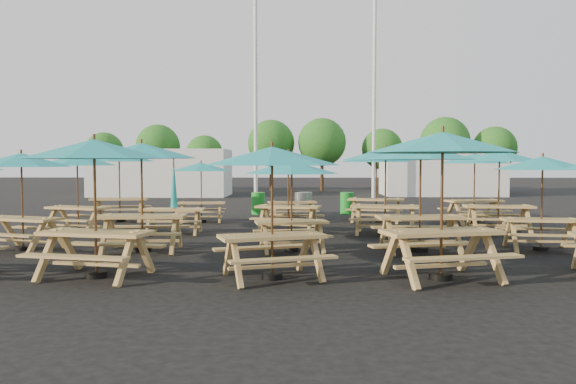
{
  "coord_description": "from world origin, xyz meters",
  "views": [
    {
      "loc": [
        0.4,
        -15.74,
        2.0
      ],
      "look_at": [
        0.0,
        1.5,
        1.1
      ],
      "focal_mm": 35.0,
      "sensor_mm": 36.0,
      "label": 1
    }
  ],
  "objects_px": {
    "picnic_unit_13": "(421,157)",
    "waste_bin_3": "(347,203)",
    "picnic_unit_5": "(141,156)",
    "waste_bin_0": "(258,203)",
    "waste_bin_2": "(305,203)",
    "picnic_unit_9": "(291,171)",
    "picnic_unit_15": "(376,160)",
    "picnic_unit_12": "(443,149)",
    "picnic_unit_3": "(119,160)",
    "picnic_unit_10": "(288,161)",
    "picnic_unit_14": "(386,158)",
    "picnic_unit_2": "(77,163)",
    "picnic_unit_17": "(543,167)",
    "picnic_unit_19": "(475,162)",
    "picnic_unit_1": "(21,164)",
    "picnic_unit_6": "(174,203)",
    "picnic_unit_11": "(292,169)",
    "picnic_unit_18": "(499,160)",
    "picnic_unit_7": "(201,169)",
    "picnic_unit_4": "(94,155)",
    "picnic_unit_8": "(272,162)",
    "waste_bin_1": "(302,204)"
  },
  "relations": [
    {
      "from": "picnic_unit_3",
      "to": "picnic_unit_10",
      "type": "relative_size",
      "value": 0.95
    },
    {
      "from": "picnic_unit_12",
      "to": "picnic_unit_4",
      "type": "bearing_deg",
      "value": 164.77
    },
    {
      "from": "picnic_unit_11",
      "to": "picnic_unit_15",
      "type": "xyz_separation_m",
      "value": [
        2.82,
        -0.08,
        0.28
      ]
    },
    {
      "from": "picnic_unit_1",
      "to": "picnic_unit_18",
      "type": "distance_m",
      "value": 12.41
    },
    {
      "from": "waste_bin_0",
      "to": "picnic_unit_2",
      "type": "bearing_deg",
      "value": -127.76
    },
    {
      "from": "picnic_unit_12",
      "to": "waste_bin_0",
      "type": "xyz_separation_m",
      "value": [
        -4.06,
        12.1,
        -1.81
      ]
    },
    {
      "from": "picnic_unit_7",
      "to": "waste_bin_1",
      "type": "bearing_deg",
      "value": 35.79
    },
    {
      "from": "picnic_unit_5",
      "to": "waste_bin_3",
      "type": "height_order",
      "value": "picnic_unit_5"
    },
    {
      "from": "waste_bin_0",
      "to": "picnic_unit_18",
      "type": "bearing_deg",
      "value": -38.37
    },
    {
      "from": "picnic_unit_17",
      "to": "picnic_unit_19",
      "type": "relative_size",
      "value": 0.86
    },
    {
      "from": "picnic_unit_3",
      "to": "picnic_unit_12",
      "type": "xyz_separation_m",
      "value": [
        8.55,
        -9.26,
        0.13
      ]
    },
    {
      "from": "waste_bin_0",
      "to": "waste_bin_3",
      "type": "distance_m",
      "value": 3.47
    },
    {
      "from": "picnic_unit_11",
      "to": "waste_bin_3",
      "type": "distance_m",
      "value": 3.89
    },
    {
      "from": "picnic_unit_6",
      "to": "picnic_unit_8",
      "type": "xyz_separation_m",
      "value": [
        3.06,
        -6.0,
        1.13
      ]
    },
    {
      "from": "picnic_unit_3",
      "to": "picnic_unit_15",
      "type": "relative_size",
      "value": 0.93
    },
    {
      "from": "picnic_unit_11",
      "to": "picnic_unit_15",
      "type": "distance_m",
      "value": 2.84
    },
    {
      "from": "picnic_unit_3",
      "to": "picnic_unit_4",
      "type": "bearing_deg",
      "value": -80.63
    },
    {
      "from": "picnic_unit_9",
      "to": "picnic_unit_17",
      "type": "height_order",
      "value": "picnic_unit_17"
    },
    {
      "from": "picnic_unit_4",
      "to": "picnic_unit_15",
      "type": "distance_m",
      "value": 11.07
    },
    {
      "from": "picnic_unit_4",
      "to": "picnic_unit_11",
      "type": "relative_size",
      "value": 1.21
    },
    {
      "from": "picnic_unit_18",
      "to": "waste_bin_1",
      "type": "bearing_deg",
      "value": 139.18
    },
    {
      "from": "picnic_unit_13",
      "to": "waste_bin_3",
      "type": "relative_size",
      "value": 3.12
    },
    {
      "from": "picnic_unit_18",
      "to": "picnic_unit_17",
      "type": "bearing_deg",
      "value": -87.14
    },
    {
      "from": "picnic_unit_13",
      "to": "picnic_unit_19",
      "type": "relative_size",
      "value": 0.92
    },
    {
      "from": "picnic_unit_1",
      "to": "picnic_unit_14",
      "type": "height_order",
      "value": "picnic_unit_14"
    },
    {
      "from": "picnic_unit_5",
      "to": "waste_bin_0",
      "type": "xyz_separation_m",
      "value": [
        1.92,
        9.17,
        -1.74
      ]
    },
    {
      "from": "picnic_unit_10",
      "to": "picnic_unit_7",
      "type": "bearing_deg",
      "value": 150.12
    },
    {
      "from": "picnic_unit_12",
      "to": "waste_bin_1",
      "type": "bearing_deg",
      "value": 86.27
    },
    {
      "from": "picnic_unit_6",
      "to": "picnic_unit_15",
      "type": "height_order",
      "value": "picnic_unit_15"
    },
    {
      "from": "picnic_unit_2",
      "to": "picnic_unit_18",
      "type": "relative_size",
      "value": 1.1
    },
    {
      "from": "picnic_unit_1",
      "to": "picnic_unit_12",
      "type": "distance_m",
      "value": 9.27
    },
    {
      "from": "picnic_unit_6",
      "to": "waste_bin_2",
      "type": "distance_m",
      "value": 7.44
    },
    {
      "from": "picnic_unit_9",
      "to": "picnic_unit_15",
      "type": "bearing_deg",
      "value": 55.78
    },
    {
      "from": "picnic_unit_7",
      "to": "waste_bin_3",
      "type": "bearing_deg",
      "value": 26.62
    },
    {
      "from": "picnic_unit_8",
      "to": "picnic_unit_11",
      "type": "bearing_deg",
      "value": 69.06
    },
    {
      "from": "picnic_unit_1",
      "to": "picnic_unit_11",
      "type": "height_order",
      "value": "picnic_unit_1"
    },
    {
      "from": "picnic_unit_17",
      "to": "picnic_unit_19",
      "type": "height_order",
      "value": "picnic_unit_19"
    },
    {
      "from": "picnic_unit_17",
      "to": "waste_bin_2",
      "type": "height_order",
      "value": "picnic_unit_17"
    },
    {
      "from": "picnic_unit_3",
      "to": "picnic_unit_10",
      "type": "distance_m",
      "value": 6.49
    },
    {
      "from": "picnic_unit_6",
      "to": "picnic_unit_7",
      "type": "relative_size",
      "value": 0.95
    },
    {
      "from": "picnic_unit_13",
      "to": "picnic_unit_6",
      "type": "bearing_deg",
      "value": 150.73
    },
    {
      "from": "picnic_unit_1",
      "to": "picnic_unit_19",
      "type": "height_order",
      "value": "picnic_unit_19"
    },
    {
      "from": "picnic_unit_6",
      "to": "picnic_unit_11",
      "type": "xyz_separation_m",
      "value": [
        3.26,
        3.36,
        0.92
      ]
    },
    {
      "from": "picnic_unit_19",
      "to": "picnic_unit_5",
      "type": "bearing_deg",
      "value": -160.29
    },
    {
      "from": "picnic_unit_11",
      "to": "waste_bin_0",
      "type": "relative_size",
      "value": 2.84
    },
    {
      "from": "picnic_unit_6",
      "to": "waste_bin_1",
      "type": "xyz_separation_m",
      "value": [
        3.58,
        6.07,
        -0.46
      ]
    },
    {
      "from": "waste_bin_2",
      "to": "waste_bin_3",
      "type": "xyz_separation_m",
      "value": [
        1.62,
        -0.1,
        0.0
      ]
    },
    {
      "from": "picnic_unit_3",
      "to": "picnic_unit_17",
      "type": "bearing_deg",
      "value": -33.46
    },
    {
      "from": "picnic_unit_10",
      "to": "picnic_unit_14",
      "type": "xyz_separation_m",
      "value": [
        2.71,
        -0.26,
        0.09
      ]
    },
    {
      "from": "picnic_unit_12",
      "to": "picnic_unit_3",
      "type": "bearing_deg",
      "value": 117.86
    }
  ]
}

